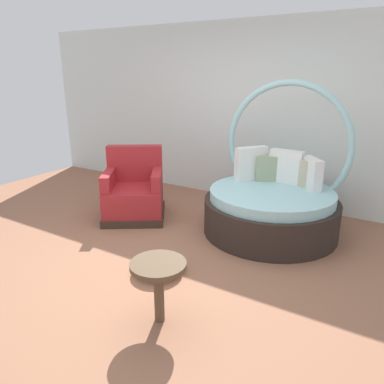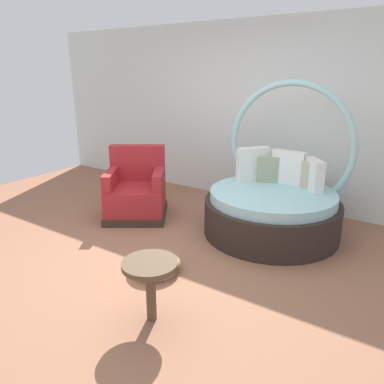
{
  "view_description": "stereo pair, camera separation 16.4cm",
  "coord_description": "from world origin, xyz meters",
  "px_view_note": "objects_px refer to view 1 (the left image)",
  "views": [
    {
      "loc": [
        2.13,
        -2.77,
        1.91
      ],
      "look_at": [
        -0.03,
        0.77,
        0.55
      ],
      "focal_mm": 34.31,
      "sensor_mm": 36.0,
      "label": 1
    },
    {
      "loc": [
        2.27,
        -2.68,
        1.91
      ],
      "look_at": [
        -0.03,
        0.77,
        0.55
      ],
      "focal_mm": 34.31,
      "sensor_mm": 36.0,
      "label": 2
    }
  ],
  "objects_px": {
    "red_armchair": "(134,193)",
    "pet_basket": "(159,265)",
    "round_daybed": "(273,201)",
    "side_table": "(158,273)"
  },
  "relations": [
    {
      "from": "red_armchair",
      "to": "pet_basket",
      "type": "bearing_deg",
      "value": -41.7
    },
    {
      "from": "round_daybed",
      "to": "side_table",
      "type": "relative_size",
      "value": 3.52
    },
    {
      "from": "side_table",
      "to": "pet_basket",
      "type": "bearing_deg",
      "value": 126.97
    },
    {
      "from": "pet_basket",
      "to": "red_armchair",
      "type": "bearing_deg",
      "value": 138.3
    },
    {
      "from": "round_daybed",
      "to": "red_armchair",
      "type": "bearing_deg",
      "value": -163.52
    },
    {
      "from": "pet_basket",
      "to": "round_daybed",
      "type": "bearing_deg",
      "value": 68.8
    },
    {
      "from": "round_daybed",
      "to": "red_armchair",
      "type": "xyz_separation_m",
      "value": [
        -1.78,
        -0.53,
        -0.05
      ]
    },
    {
      "from": "round_daybed",
      "to": "red_armchair",
      "type": "distance_m",
      "value": 1.86
    },
    {
      "from": "red_armchair",
      "to": "pet_basket",
      "type": "height_order",
      "value": "red_armchair"
    },
    {
      "from": "red_armchair",
      "to": "pet_basket",
      "type": "distance_m",
      "value": 1.59
    }
  ]
}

